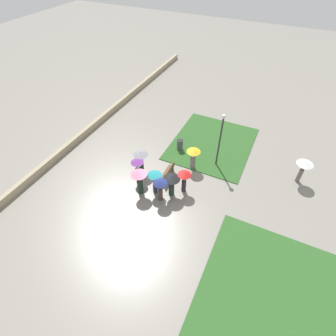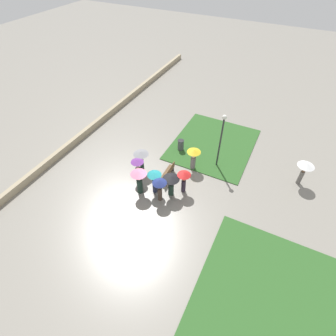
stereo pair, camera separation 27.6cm
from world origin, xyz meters
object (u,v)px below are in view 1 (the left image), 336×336
(crowd_person_teal, at_px, (155,178))
(lone_walker_far_path, at_px, (304,166))
(crowd_person_navy, at_px, (160,186))
(crowd_person_yellow, at_px, (193,155))
(park_bench, at_px, (168,173))
(lamp_post, at_px, (221,134))
(crowd_person_grey, at_px, (141,157))
(trash_bin, at_px, (180,145))
(crowd_person_pink, at_px, (139,179))
(crowd_person_purple, at_px, (138,168))
(crowd_person_black, at_px, (172,181))
(crowd_person_red, at_px, (184,177))

(crowd_person_teal, height_order, lone_walker_far_path, lone_walker_far_path)
(crowd_person_navy, relative_size, crowd_person_yellow, 1.02)
(park_bench, bearing_deg, lamp_post, 135.03)
(crowd_person_grey, bearing_deg, trash_bin, -4.45)
(crowd_person_grey, relative_size, crowd_person_pink, 0.96)
(crowd_person_pink, height_order, lone_walker_far_path, crowd_person_pink)
(crowd_person_purple, xyz_separation_m, crowd_person_black, (0.29, 2.76, 0.15))
(trash_bin, xyz_separation_m, crowd_person_red, (4.03, 2.06, 0.86))
(park_bench, bearing_deg, crowd_person_teal, -8.32)
(lamp_post, distance_m, crowd_person_navy, 5.69)
(lamp_post, bearing_deg, crowd_person_navy, -24.55)
(crowd_person_purple, xyz_separation_m, crowd_person_yellow, (-2.80, 3.08, 0.09))
(crowd_person_navy, distance_m, crowd_person_pink, 1.54)
(crowd_person_teal, bearing_deg, crowd_person_pink, -9.66)
(crowd_person_red, bearing_deg, park_bench, 127.97)
(crowd_person_navy, bearing_deg, crowd_person_grey, 88.62)
(park_bench, height_order, crowd_person_yellow, crowd_person_yellow)
(crowd_person_grey, bearing_deg, crowd_person_purple, -148.06)
(trash_bin, bearing_deg, crowd_person_pink, -5.90)
(trash_bin, relative_size, crowd_person_navy, 0.50)
(crowd_person_purple, relative_size, crowd_person_yellow, 0.99)
(crowd_person_pink, bearing_deg, crowd_person_grey, 13.09)
(lamp_post, distance_m, trash_bin, 4.07)
(park_bench, height_order, crowd_person_red, crowd_person_red)
(crowd_person_teal, xyz_separation_m, crowd_person_pink, (0.51, -0.89, -0.02))
(crowd_person_red, height_order, lone_walker_far_path, lone_walker_far_path)
(crowd_person_red, bearing_deg, crowd_person_yellow, 68.64)
(crowd_person_purple, bearing_deg, crowd_person_teal, 129.23)
(crowd_person_yellow, distance_m, crowd_person_pink, 4.50)
(trash_bin, relative_size, crowd_person_purple, 0.52)
(park_bench, distance_m, crowd_person_yellow, 2.28)
(park_bench, bearing_deg, crowd_person_grey, -85.65)
(crowd_person_red, xyz_separation_m, crowd_person_purple, (0.37, -3.39, -0.18))
(lamp_post, distance_m, crowd_person_purple, 6.30)
(lamp_post, height_order, lone_walker_far_path, lamp_post)
(trash_bin, relative_size, crowd_person_yellow, 0.51)
(crowd_person_grey, bearing_deg, crowd_person_red, -78.64)
(lone_walker_far_path, bearing_deg, crowd_person_yellow, 175.66)
(trash_bin, distance_m, crowd_person_pink, 5.55)
(crowd_person_black, bearing_deg, crowd_person_red, 124.15)
(park_bench, xyz_separation_m, crowd_person_yellow, (-1.75, 1.24, 0.77))
(crowd_person_purple, relative_size, crowd_person_pink, 0.93)
(park_bench, xyz_separation_m, crowd_person_grey, (0.21, -2.03, 0.97))
(crowd_person_red, distance_m, crowd_person_purple, 3.41)
(park_bench, relative_size, crowd_person_yellow, 1.02)
(crowd_person_navy, height_order, crowd_person_pink, crowd_person_pink)
(crowd_person_purple, bearing_deg, trash_bin, -139.24)
(lamp_post, relative_size, crowd_person_purple, 2.46)
(crowd_person_teal, distance_m, crowd_person_yellow, 3.63)
(lamp_post, bearing_deg, trash_bin, -97.83)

